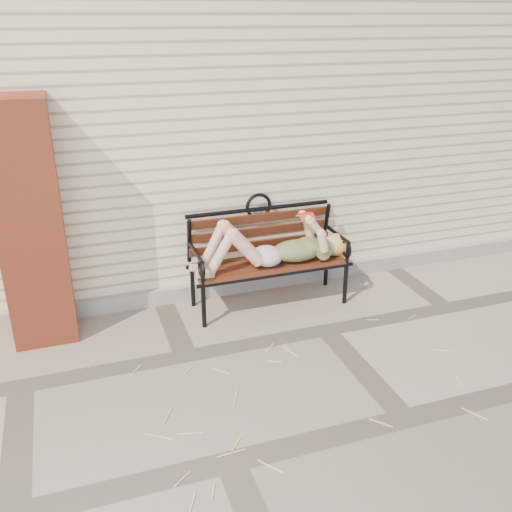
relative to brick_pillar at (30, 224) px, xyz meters
name	(u,v)px	position (x,y,z in m)	size (l,w,h in m)	color
ground	(326,330)	(2.30, -0.75, -1.00)	(80.00, 80.00, 0.00)	gray
house_wall	(227,106)	(2.30, 2.25, 0.50)	(8.00, 4.00, 3.00)	beige
foundation_strip	(285,278)	(2.30, 0.22, -0.93)	(8.00, 0.10, 0.15)	gray
brick_pillar	(30,224)	(0.00, 0.00, 0.00)	(0.50, 0.50, 2.00)	#AD4527
garden_bench	(266,245)	(2.00, -0.04, -0.43)	(1.56, 0.62, 1.01)	black
reading_woman	(272,247)	(2.01, -0.16, -0.40)	(1.47, 0.33, 0.46)	#0A3048
straw_scatter	(335,382)	(2.03, -1.47, -0.99)	(2.84, 1.63, 0.01)	#CDC264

